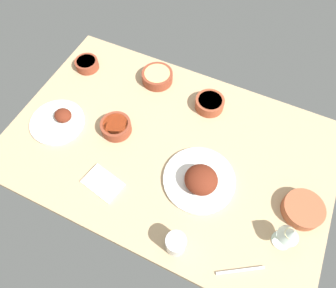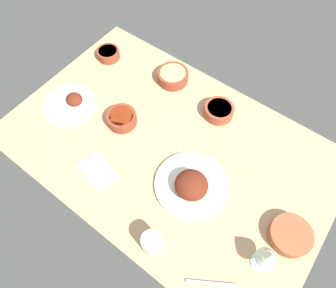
{
  "view_description": "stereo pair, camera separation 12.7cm",
  "coord_description": "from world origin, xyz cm",
  "px_view_note": "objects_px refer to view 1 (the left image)",
  "views": [
    {
      "loc": [
        -27.03,
        57.37,
        116.46
      ],
      "look_at": [
        0.0,
        0.0,
        6.0
      ],
      "focal_mm": 31.78,
      "sensor_mm": 36.0,
      "label": 1
    },
    {
      "loc": [
        -37.94,
        50.82,
        116.46
      ],
      "look_at": [
        0.0,
        0.0,
        6.0
      ],
      "focal_mm": 31.78,
      "sensor_mm": 36.0,
      "label": 2
    }
  ],
  "objects_px": {
    "bowl_potatoes": "(87,64)",
    "water_tumbler": "(176,244)",
    "wine_glass": "(290,234)",
    "folded_napkin": "(103,183)",
    "bowl_soup": "(210,103)",
    "plate_near_viewer": "(59,121)",
    "bowl_pasta": "(157,76)",
    "fork_loose": "(240,270)",
    "bowl_cream": "(303,209)",
    "plate_far_side": "(200,180)",
    "bowl_sauce": "(116,127)"
  },
  "relations": [
    {
      "from": "bowl_potatoes",
      "to": "water_tumbler",
      "type": "xyz_separation_m",
      "value": [
        -0.77,
        0.61,
        0.02
      ]
    },
    {
      "from": "wine_glass",
      "to": "folded_napkin",
      "type": "height_order",
      "value": "wine_glass"
    },
    {
      "from": "bowl_soup",
      "to": "wine_glass",
      "type": "height_order",
      "value": "wine_glass"
    },
    {
      "from": "bowl_potatoes",
      "to": "bowl_soup",
      "type": "xyz_separation_m",
      "value": [
        -0.65,
        -0.03,
        0.0
      ]
    },
    {
      "from": "bowl_soup",
      "to": "plate_near_viewer",
      "type": "bearing_deg",
      "value": 32.63
    },
    {
      "from": "bowl_pasta",
      "to": "fork_loose",
      "type": "relative_size",
      "value": 0.87
    },
    {
      "from": "bowl_cream",
      "to": "bowl_pasta",
      "type": "xyz_separation_m",
      "value": [
        0.79,
        -0.36,
        0.0
      ]
    },
    {
      "from": "bowl_potatoes",
      "to": "fork_loose",
      "type": "height_order",
      "value": "bowl_potatoes"
    },
    {
      "from": "bowl_pasta",
      "to": "wine_glass",
      "type": "height_order",
      "value": "wine_glass"
    },
    {
      "from": "bowl_soup",
      "to": "plate_far_side",
      "type": "bearing_deg",
      "value": 105.58
    },
    {
      "from": "folded_napkin",
      "to": "fork_loose",
      "type": "bearing_deg",
      "value": 172.92
    },
    {
      "from": "bowl_pasta",
      "to": "wine_glass",
      "type": "xyz_separation_m",
      "value": [
        -0.75,
        0.5,
        0.07
      ]
    },
    {
      "from": "plate_far_side",
      "to": "plate_near_viewer",
      "type": "xyz_separation_m",
      "value": [
        0.69,
        -0.0,
        -0.02
      ]
    },
    {
      "from": "bowl_cream",
      "to": "wine_glass",
      "type": "bearing_deg",
      "value": 73.7
    },
    {
      "from": "bowl_potatoes",
      "to": "bowl_soup",
      "type": "distance_m",
      "value": 0.65
    },
    {
      "from": "plate_far_side",
      "to": "bowl_potatoes",
      "type": "relative_size",
      "value": 2.55
    },
    {
      "from": "folded_napkin",
      "to": "fork_loose",
      "type": "distance_m",
      "value": 0.61
    },
    {
      "from": "bowl_sauce",
      "to": "fork_loose",
      "type": "distance_m",
      "value": 0.76
    },
    {
      "from": "bowl_pasta",
      "to": "bowl_soup",
      "type": "height_order",
      "value": "bowl_pasta"
    },
    {
      "from": "wine_glass",
      "to": "fork_loose",
      "type": "distance_m",
      "value": 0.21
    },
    {
      "from": "bowl_potatoes",
      "to": "bowl_pasta",
      "type": "bearing_deg",
      "value": -168.65
    },
    {
      "from": "bowl_pasta",
      "to": "water_tumbler",
      "type": "distance_m",
      "value": 0.8
    },
    {
      "from": "water_tumbler",
      "to": "bowl_cream",
      "type": "bearing_deg",
      "value": -139.71
    },
    {
      "from": "plate_far_side",
      "to": "bowl_soup",
      "type": "xyz_separation_m",
      "value": [
        0.1,
        -0.38,
        -0.0
      ]
    },
    {
      "from": "folded_napkin",
      "to": "fork_loose",
      "type": "relative_size",
      "value": 0.88
    },
    {
      "from": "fork_loose",
      "to": "folded_napkin",
      "type": "bearing_deg",
      "value": 141.01
    },
    {
      "from": "bowl_soup",
      "to": "water_tumbler",
      "type": "distance_m",
      "value": 0.65
    },
    {
      "from": "bowl_pasta",
      "to": "folded_napkin",
      "type": "xyz_separation_m",
      "value": [
        -0.04,
        0.59,
        -0.02
      ]
    },
    {
      "from": "wine_glass",
      "to": "bowl_pasta",
      "type": "bearing_deg",
      "value": -33.67
    },
    {
      "from": "plate_near_viewer",
      "to": "water_tumbler",
      "type": "bearing_deg",
      "value": 159.0
    },
    {
      "from": "plate_near_viewer",
      "to": "wine_glass",
      "type": "xyz_separation_m",
      "value": [
        -1.05,
        0.09,
        0.08
      ]
    },
    {
      "from": "plate_near_viewer",
      "to": "bowl_sauce",
      "type": "relative_size",
      "value": 1.82
    },
    {
      "from": "plate_near_viewer",
      "to": "bowl_cream",
      "type": "xyz_separation_m",
      "value": [
        -1.09,
        -0.05,
        0.01
      ]
    },
    {
      "from": "bowl_cream",
      "to": "bowl_pasta",
      "type": "relative_size",
      "value": 1.02
    },
    {
      "from": "bowl_potatoes",
      "to": "bowl_sauce",
      "type": "bearing_deg",
      "value": 140.68
    },
    {
      "from": "plate_far_side",
      "to": "bowl_soup",
      "type": "bearing_deg",
      "value": -74.42
    },
    {
      "from": "plate_far_side",
      "to": "bowl_sauce",
      "type": "distance_m",
      "value": 0.44
    },
    {
      "from": "plate_far_side",
      "to": "wine_glass",
      "type": "bearing_deg",
      "value": 166.75
    },
    {
      "from": "bowl_soup",
      "to": "fork_loose",
      "type": "relative_size",
      "value": 0.77
    },
    {
      "from": "bowl_sauce",
      "to": "folded_napkin",
      "type": "bearing_deg",
      "value": 107.57
    },
    {
      "from": "bowl_sauce",
      "to": "bowl_cream",
      "type": "height_order",
      "value": "bowl_sauce"
    },
    {
      "from": "bowl_soup",
      "to": "wine_glass",
      "type": "xyz_separation_m",
      "value": [
        -0.46,
        0.46,
        0.07
      ]
    },
    {
      "from": "water_tumbler",
      "to": "fork_loose",
      "type": "distance_m",
      "value": 0.24
    },
    {
      "from": "bowl_potatoes",
      "to": "plate_near_viewer",
      "type": "bearing_deg",
      "value": 101.45
    },
    {
      "from": "bowl_potatoes",
      "to": "folded_napkin",
      "type": "relative_size",
      "value": 0.76
    },
    {
      "from": "bowl_cream",
      "to": "bowl_soup",
      "type": "bearing_deg",
      "value": -32.35
    },
    {
      "from": "bowl_soup",
      "to": "folded_napkin",
      "type": "xyz_separation_m",
      "value": [
        0.25,
        0.55,
        -0.02
      ]
    },
    {
      "from": "plate_far_side",
      "to": "bowl_sauce",
      "type": "relative_size",
      "value": 2.19
    },
    {
      "from": "plate_near_viewer",
      "to": "wine_glass",
      "type": "relative_size",
      "value": 1.74
    },
    {
      "from": "bowl_sauce",
      "to": "bowl_cream",
      "type": "relative_size",
      "value": 0.87
    }
  ]
}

